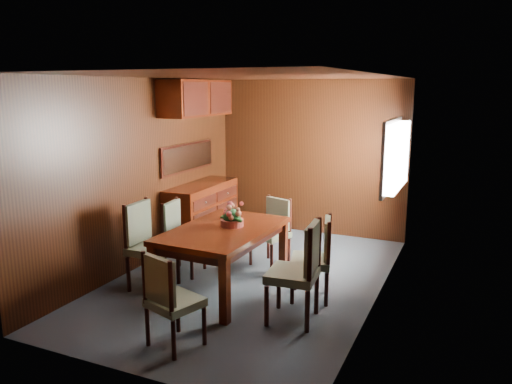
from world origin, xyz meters
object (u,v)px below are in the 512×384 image
at_px(dining_table, 223,237).
at_px(chair_head, 169,296).
at_px(flower_centerpiece, 232,214).
at_px(chair_right_near, 301,266).
at_px(chair_left_near, 147,240).
at_px(sideboard, 202,214).

relative_size(dining_table, chair_head, 1.80).
height_order(chair_head, flower_centerpiece, flower_centerpiece).
xyz_separation_m(dining_table, chair_right_near, (1.05, -0.38, -0.06)).
bearing_deg(chair_left_near, sideboard, -173.25).
distance_m(sideboard, chair_left_near, 1.71).
distance_m(chair_left_near, flower_centerpiece, 1.03).
relative_size(chair_left_near, chair_head, 1.14).
bearing_deg(chair_right_near, chair_head, 132.62).
distance_m(chair_right_near, chair_head, 1.31).
distance_m(sideboard, dining_table, 1.81).
distance_m(dining_table, chair_head, 1.37).
xyz_separation_m(chair_left_near, chair_head, (1.02, -1.08, -0.07)).
bearing_deg(chair_head, sideboard, 132.42).
bearing_deg(flower_centerpiece, chair_left_near, -156.91).
bearing_deg(flower_centerpiece, sideboard, 131.56).
xyz_separation_m(sideboard, flower_centerpiece, (1.16, -1.31, 0.42)).
bearing_deg(chair_head, chair_right_near, 65.69).
bearing_deg(dining_table, chair_right_near, -17.78).
bearing_deg(dining_table, sideboard, 130.06).
bearing_deg(chair_head, dining_table, 114.96).
distance_m(sideboard, flower_centerpiece, 1.80).
relative_size(dining_table, chair_left_near, 1.58).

